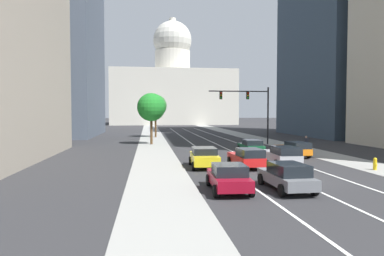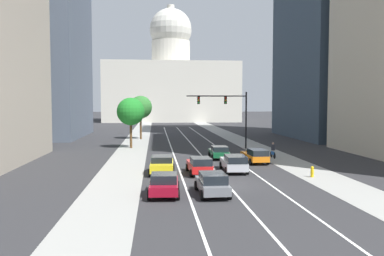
% 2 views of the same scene
% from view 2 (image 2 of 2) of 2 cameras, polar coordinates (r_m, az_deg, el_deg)
% --- Properties ---
extents(ground_plane, '(400.00, 400.00, 0.00)m').
position_cam_2_polar(ground_plane, '(68.84, -0.88, -1.39)').
color(ground_plane, '#2B2B2D').
extents(sidewalk_left, '(3.92, 130.00, 0.01)m').
position_cam_2_polar(sidewalk_left, '(63.73, -7.93, -1.82)').
color(sidewalk_left, gray).
rests_on(sidewalk_left, ground).
extents(sidewalk_right, '(3.92, 130.00, 0.01)m').
position_cam_2_polar(sidewalk_right, '(65.07, 6.72, -1.70)').
color(sidewalk_right, gray).
rests_on(sidewalk_right, ground).
extents(lane_stripe_left, '(0.16, 90.00, 0.01)m').
position_cam_2_polar(lane_stripe_left, '(53.75, -2.98, -2.80)').
color(lane_stripe_left, white).
rests_on(lane_stripe_left, ground).
extents(lane_stripe_center, '(0.16, 90.00, 0.01)m').
position_cam_2_polar(lane_stripe_center, '(53.97, 0.35, -2.77)').
color(lane_stripe_center, white).
rests_on(lane_stripe_center, ground).
extents(lane_stripe_right, '(0.16, 90.00, 0.01)m').
position_cam_2_polar(lane_stripe_right, '(54.36, 3.64, -2.73)').
color(lane_stripe_right, white).
rests_on(lane_stripe_right, ground).
extents(capitol_building, '(42.43, 25.47, 37.90)m').
position_cam_2_polar(capitol_building, '(133.07, -3.03, 6.32)').
color(capitol_building, beige).
rests_on(capitol_building, ground).
extents(car_orange, '(2.05, 4.84, 1.46)m').
position_cam_2_polar(car_orange, '(40.54, 9.03, -3.87)').
color(car_orange, orange).
rests_on(car_orange, ground).
extents(car_yellow, '(2.26, 4.22, 1.51)m').
position_cam_2_polar(car_yellow, '(34.13, -4.30, -5.18)').
color(car_yellow, yellow).
rests_on(car_yellow, ground).
extents(car_silver, '(2.15, 4.81, 1.54)m').
position_cam_2_polar(car_silver, '(35.05, 6.02, -4.94)').
color(car_silver, '#B2B5BA').
rests_on(car_silver, ground).
extents(car_gray, '(2.02, 4.36, 1.47)m').
position_cam_2_polar(car_gray, '(26.35, 2.92, -7.87)').
color(car_gray, slate).
rests_on(car_gray, ground).
extents(car_green, '(2.01, 4.15, 1.40)m').
position_cam_2_polar(car_green, '(43.05, 3.90, -3.44)').
color(car_green, '#14512D').
rests_on(car_green, ground).
extents(car_red, '(2.03, 4.41, 1.52)m').
position_cam_2_polar(car_red, '(33.69, 1.10, -5.30)').
color(car_red, red).
rests_on(car_red, ground).
extents(car_crimson, '(2.16, 4.18, 1.46)m').
position_cam_2_polar(car_crimson, '(26.27, -4.00, -7.96)').
color(car_crimson, maroon).
rests_on(car_crimson, ground).
extents(traffic_signal_mast, '(7.91, 0.39, 7.43)m').
position_cam_2_polar(traffic_signal_mast, '(52.12, 5.19, 2.82)').
color(traffic_signal_mast, black).
rests_on(traffic_signal_mast, ground).
extents(fire_hydrant, '(0.26, 0.35, 0.91)m').
position_cam_2_polar(fire_hydrant, '(33.88, 16.78, -5.97)').
color(fire_hydrant, yellow).
rests_on(fire_hydrant, ground).
extents(cyclist, '(0.37, 1.70, 1.72)m').
position_cam_2_polar(cyclist, '(44.28, 11.47, -3.15)').
color(cyclist, black).
rests_on(cyclist, ground).
extents(street_tree_mid_left, '(3.68, 3.68, 6.70)m').
position_cam_2_polar(street_tree_mid_left, '(53.46, -8.74, 2.32)').
color(street_tree_mid_left, '#51381E').
rests_on(street_tree_mid_left, ground).
extents(street_tree_near_left, '(3.76, 3.76, 7.17)m').
position_cam_2_polar(street_tree_near_left, '(66.41, -7.34, 2.95)').
color(street_tree_near_left, '#51381E').
rests_on(street_tree_near_left, ground).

